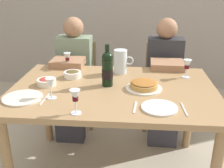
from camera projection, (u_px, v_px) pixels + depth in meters
The scene contains 20 objects.
dining_table at pixel (113, 99), 2.00m from camera, with size 1.50×1.00×0.76m.
wine_bottle at pixel (107, 69), 1.95m from camera, with size 0.08×0.08×0.31m.
water_pitcher at pixel (121, 63), 2.23m from camera, with size 0.16×0.11×0.20m.
baked_tart at pixel (144, 85), 1.93m from camera, with size 0.26×0.26×0.06m.
salad_bowl at pixel (47, 82), 2.00m from camera, with size 0.14×0.14×0.06m.
olive_bowl at pixel (73, 74), 2.15m from camera, with size 0.14×0.14×0.06m.
wine_glass_left_diner at pixel (75, 97), 1.55m from camera, with size 0.06×0.06×0.15m.
wine_glass_right_diner at pixel (187, 65), 2.12m from camera, with size 0.07×0.07×0.15m.
wine_glass_centre at pixel (67, 58), 2.34m from camera, with size 0.06×0.06×0.14m.
wine_glass_spare at pixel (51, 84), 1.76m from camera, with size 0.07×0.07×0.14m.
dinner_plate_left_setting at pixel (159, 108), 1.65m from camera, with size 0.23×0.23×0.01m, color white.
dinner_plate_right_setting at pixel (23, 98), 1.78m from camera, with size 0.26×0.26×0.01m, color silver.
fork_left_setting at pixel (135, 107), 1.66m from camera, with size 0.16×0.01×0.01m, color silver.
knife_left_setting at pixel (184, 109), 1.64m from camera, with size 0.18×0.01×0.01m, color silver.
knife_right_setting at pixel (45, 99), 1.77m from camera, with size 0.18×0.01×0.01m, color silver.
spoon_right_setting at pixel (7, 98), 1.79m from camera, with size 0.16×0.01×0.01m, color silver.
chair_left at pixel (79, 77), 2.92m from camera, with size 0.41×0.41×0.87m.
diner_left at pixel (73, 74), 2.66m from camera, with size 0.34×0.50×1.16m.
chair_right at pixel (162, 80), 2.85m from camera, with size 0.41×0.41×0.87m.
diner_right at pixel (164, 77), 2.59m from camera, with size 0.35×0.51×1.16m.
Camera 1 is at (0.14, -1.81, 1.51)m, focal length 42.92 mm.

